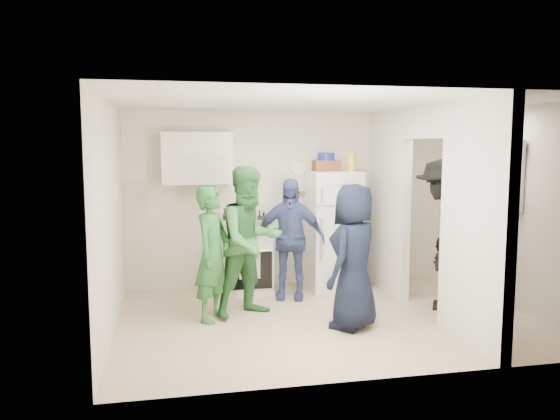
% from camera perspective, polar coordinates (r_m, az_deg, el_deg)
% --- Properties ---
extents(floor, '(4.80, 4.80, 0.00)m').
position_cam_1_polar(floor, '(6.55, 4.91, -11.24)').
color(floor, beige).
rests_on(floor, ground).
extents(wall_back, '(4.80, 0.00, 4.80)m').
position_cam_1_polar(wall_back, '(7.91, 1.53, 1.15)').
color(wall_back, silver).
rests_on(wall_back, floor).
extents(wall_front, '(4.80, 0.00, 4.80)m').
position_cam_1_polar(wall_front, '(4.69, 10.93, -2.79)').
color(wall_front, silver).
rests_on(wall_front, floor).
extents(wall_left, '(0.00, 3.40, 3.40)m').
position_cam_1_polar(wall_left, '(6.05, -17.32, -0.85)').
color(wall_left, silver).
rests_on(wall_left, floor).
extents(wall_right, '(0.00, 3.40, 3.40)m').
position_cam_1_polar(wall_right, '(7.33, 23.33, 0.17)').
color(wall_right, silver).
rests_on(wall_right, floor).
extents(ceiling, '(4.80, 4.80, 0.00)m').
position_cam_1_polar(ceiling, '(6.25, 5.14, 11.14)').
color(ceiling, white).
rests_on(ceiling, wall_back).
extents(partition_pier_back, '(0.12, 1.20, 2.50)m').
position_cam_1_polar(partition_pier_back, '(7.71, 11.27, 0.88)').
color(partition_pier_back, silver).
rests_on(partition_pier_back, floor).
extents(partition_pier_front, '(0.12, 1.20, 2.50)m').
position_cam_1_polar(partition_pier_front, '(5.76, 19.74, -1.31)').
color(partition_pier_front, silver).
rests_on(partition_pier_front, floor).
extents(partition_header, '(0.12, 1.00, 0.40)m').
position_cam_1_polar(partition_header, '(6.68, 15.16, 8.93)').
color(partition_header, silver).
rests_on(partition_header, partition_pier_back).
extents(stove, '(0.71, 0.59, 0.85)m').
position_cam_1_polar(stove, '(7.58, -3.55, -5.43)').
color(stove, white).
rests_on(stove, floor).
extents(upper_cabinet, '(0.95, 0.34, 0.70)m').
position_cam_1_polar(upper_cabinet, '(7.50, -8.66, 5.37)').
color(upper_cabinet, silver).
rests_on(upper_cabinet, wall_back).
extents(fridge, '(0.69, 0.67, 1.66)m').
position_cam_1_polar(fridge, '(7.74, 5.58, -2.11)').
color(fridge, white).
rests_on(fridge, floor).
extents(wicker_basket, '(0.35, 0.25, 0.15)m').
position_cam_1_polar(wicker_basket, '(7.68, 4.83, 4.63)').
color(wicker_basket, brown).
rests_on(wicker_basket, fridge).
extents(blue_bowl, '(0.24, 0.24, 0.11)m').
position_cam_1_polar(blue_bowl, '(7.67, 4.84, 5.60)').
color(blue_bowl, navy).
rests_on(blue_bowl, wicker_basket).
extents(yellow_cup_stack_top, '(0.09, 0.09, 0.25)m').
position_cam_1_polar(yellow_cup_stack_top, '(7.63, 7.47, 4.96)').
color(yellow_cup_stack_top, '#E2EE14').
rests_on(yellow_cup_stack_top, fridge).
extents(wall_clock, '(0.22, 0.02, 0.22)m').
position_cam_1_polar(wall_clock, '(7.87, 1.93, 4.41)').
color(wall_clock, white).
rests_on(wall_clock, wall_back).
extents(spice_shelf, '(0.35, 0.08, 0.03)m').
position_cam_1_polar(spice_shelf, '(7.85, 1.61, 1.85)').
color(spice_shelf, olive).
rests_on(spice_shelf, wall_back).
extents(nook_window, '(0.03, 0.70, 0.80)m').
position_cam_1_polar(nook_window, '(7.45, 22.47, 3.39)').
color(nook_window, black).
rests_on(nook_window, wall_right).
extents(nook_window_frame, '(0.04, 0.76, 0.86)m').
position_cam_1_polar(nook_window_frame, '(7.44, 22.37, 3.39)').
color(nook_window_frame, white).
rests_on(nook_window_frame, wall_right).
extents(nook_valance, '(0.04, 0.82, 0.18)m').
position_cam_1_polar(nook_valance, '(7.42, 22.33, 6.09)').
color(nook_valance, white).
rests_on(nook_valance, wall_right).
extents(yellow_cup_stack_stove, '(0.09, 0.09, 0.25)m').
position_cam_1_polar(yellow_cup_stack_stove, '(7.25, -4.28, -1.59)').
color(yellow_cup_stack_stove, gold).
rests_on(yellow_cup_stack_stove, stove).
extents(red_cup, '(0.09, 0.09, 0.12)m').
position_cam_1_polar(red_cup, '(7.33, -1.66, -2.00)').
color(red_cup, '#B6220C').
rests_on(red_cup, stove).
extents(person_green_left, '(0.61, 0.68, 1.56)m').
position_cam_1_polar(person_green_left, '(6.34, -7.06, -4.55)').
color(person_green_left, '#2D7232').
rests_on(person_green_left, floor).
extents(person_green_center, '(1.07, 0.98, 1.79)m').
position_cam_1_polar(person_green_center, '(6.47, -3.13, -3.29)').
color(person_green_center, '#357A39').
rests_on(person_green_center, floor).
extents(person_denim, '(1.01, 0.66, 1.60)m').
position_cam_1_polar(person_denim, '(7.19, 0.99, -3.02)').
color(person_denim, '#3D4886').
rests_on(person_denim, floor).
extents(person_navy, '(0.92, 0.92, 1.61)m').
position_cam_1_polar(person_navy, '(6.08, 7.72, -4.84)').
color(person_navy, black).
rests_on(person_navy, floor).
extents(person_nook, '(1.19, 1.39, 1.87)m').
position_cam_1_polar(person_nook, '(7.04, 16.69, -2.39)').
color(person_nook, black).
rests_on(person_nook, floor).
extents(bottle_a, '(0.06, 0.06, 0.32)m').
position_cam_1_polar(bottle_a, '(7.58, -5.83, -0.98)').
color(bottle_a, brown).
rests_on(bottle_a, stove).
extents(bottle_b, '(0.06, 0.06, 0.28)m').
position_cam_1_polar(bottle_b, '(7.37, -4.78, -1.34)').
color(bottle_b, '#1A5020').
rests_on(bottle_b, stove).
extents(bottle_c, '(0.06, 0.06, 0.26)m').
position_cam_1_polar(bottle_c, '(7.64, -4.30, -1.13)').
color(bottle_c, '#B7BEC6').
rests_on(bottle_c, stove).
extents(bottle_d, '(0.06, 0.06, 0.27)m').
position_cam_1_polar(bottle_d, '(7.45, -3.53, -1.31)').
color(bottle_d, brown).
rests_on(bottle_d, stove).
extents(bottle_e, '(0.07, 0.07, 0.25)m').
position_cam_1_polar(bottle_e, '(7.66, -2.86, -1.14)').
color(bottle_e, '#B3BDC6').
rests_on(bottle_e, stove).
extents(bottle_f, '(0.07, 0.07, 0.29)m').
position_cam_1_polar(bottle_f, '(7.55, -2.17, -1.10)').
color(bottle_f, '#153B22').
rests_on(bottle_f, stove).
extents(bottle_g, '(0.08, 0.08, 0.25)m').
position_cam_1_polar(bottle_g, '(7.66, -1.72, -1.14)').
color(bottle_g, brown).
rests_on(bottle_g, stove).
extents(bottle_h, '(0.07, 0.07, 0.25)m').
position_cam_1_polar(bottle_h, '(7.33, -5.83, -1.54)').
color(bottle_h, silver).
rests_on(bottle_h, stove).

